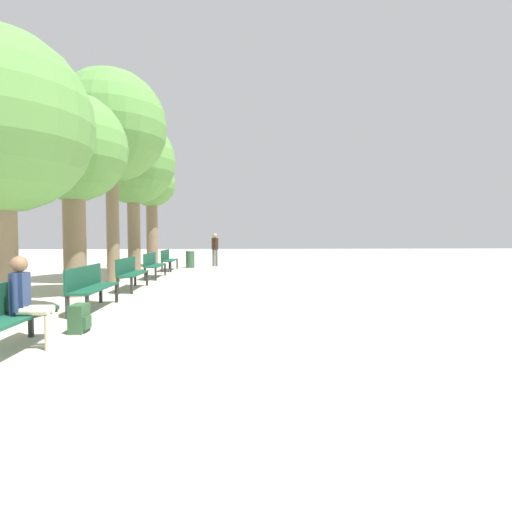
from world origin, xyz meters
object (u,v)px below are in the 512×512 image
Objects in this scene: tree_row_2 at (111,127)px; pedestrian_near at (215,247)px; tree_row_3 at (133,163)px; trash_bin at (190,259)px; tree_row_4 at (151,187)px; tree_row_1 at (73,151)px; person_seated at (29,299)px; bench_row_2 at (130,271)px; backpack at (79,319)px; bench_row_4 at (168,258)px; bench_row_3 at (153,263)px; bench_row_0 at (1,313)px; bench_row_1 at (90,284)px.

tree_row_2 is 8.17m from pedestrian_near.
tree_row_3 is 7.70× the size of trash_bin.
tree_row_2 is at bearing -90.00° from tree_row_3.
tree_row_4 is at bearing -172.65° from pedestrian_near.
tree_row_1 is 6.39× the size of trash_bin.
person_seated reaches higher than trash_bin.
bench_row_2 is 5.03m from backpack.
tree_row_3 is 10.57m from backpack.
person_seated is at bearing -88.92° from bench_row_4.
trash_bin is at bearing 79.82° from bench_row_3.
backpack is at bearing -83.99° from bench_row_2.
bench_row_0 is 13.73m from trash_bin.
bench_row_4 is 11.16m from backpack.
pedestrian_near is (1.93, 11.44, 0.40)m from bench_row_1.
pedestrian_near is 2.08× the size of trash_bin.
bench_row_4 is 1.62m from trash_bin.
pedestrian_near is (1.40, 13.35, 0.72)m from backpack.
trash_bin is at bearing -144.25° from pedestrian_near.
bench_row_1 is 11.60m from pedestrian_near.
bench_row_2 is (0.00, 3.07, 0.00)m from bench_row_1.
backpack is 12.55m from trash_bin.
bench_row_0 is at bearing -82.64° from tree_row_2.
trash_bin is (0.58, 13.46, -0.28)m from person_seated.
person_seated is at bearing 47.04° from bench_row_0.
bench_row_1 and bench_row_3 have the same top height.
backpack is (1.57, -12.97, -3.62)m from tree_row_4.
tree_row_1 is 5.35m from backpack.
trash_bin is (0.80, 7.55, -0.14)m from bench_row_2.
bench_row_4 is (0.00, 6.15, 0.00)m from bench_row_2.
tree_row_1 reaches higher than backpack.
bench_row_1 is 11.58m from tree_row_4.
backpack is at bearing -83.10° from tree_row_4.
tree_row_1 is at bearing -98.13° from bench_row_4.
bench_row_1 reaches higher than backpack.
bench_row_4 is at bearing 90.00° from bench_row_3.
bench_row_2 reaches higher than backpack.
trash_bin is at bearing 83.92° from bench_row_2.
backpack is at bearing 71.89° from person_seated.
bench_row_1 is at bearing -90.00° from bench_row_4.
person_seated reaches higher than bench_row_2.
tree_row_2 is (-1.04, 8.08, 4.48)m from bench_row_0.
trash_bin is (0.80, 10.63, -0.14)m from bench_row_1.
backpack is at bearing -91.27° from trash_bin.
bench_row_4 is at bearing -131.05° from pedestrian_near.
backpack is (0.53, -1.92, -0.31)m from bench_row_1.
tree_row_1 is 10.32m from pedestrian_near.
pedestrian_near reaches higher than bench_row_3.
backpack is at bearing -74.69° from bench_row_1.
tree_row_4 is (-0.00, 3.37, -0.51)m from tree_row_3.
backpack is (0.53, -4.99, -0.31)m from bench_row_2.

